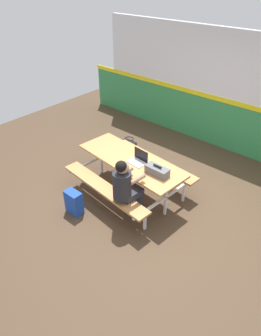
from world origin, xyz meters
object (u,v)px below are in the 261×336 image
object	(u,v)px
laptop_silver	(138,160)
backpack_dark	(74,202)
student_nearer	(126,186)
picnic_table_main	(130,167)
tote_bag_bright	(129,148)
toolbox_grey	(157,171)

from	to	relation	value
laptop_silver	backpack_dark	distance (m)	1.34
student_nearer	backpack_dark	bearing A→B (deg)	-149.12
picnic_table_main	backpack_dark	distance (m)	1.18
laptop_silver	tote_bag_bright	xyz separation A→B (m)	(-1.06, 0.96, -0.59)
student_nearer	tote_bag_bright	bearing A→B (deg)	129.79
student_nearer	laptop_silver	xyz separation A→B (m)	(-0.26, 0.62, 0.08)
student_nearer	toolbox_grey	world-z (taller)	student_nearer
toolbox_grey	laptop_silver	bearing A→B (deg)	170.31
student_nearer	tote_bag_bright	world-z (taller)	student_nearer
student_nearer	backpack_dark	xyz separation A→B (m)	(-0.78, -0.47, -0.49)
backpack_dark	picnic_table_main	bearing A→B (deg)	70.96
picnic_table_main	student_nearer	distance (m)	0.74
toolbox_grey	picnic_table_main	bearing A→B (deg)	174.77
laptop_silver	toolbox_grey	size ratio (longest dim) A/B	0.85
student_nearer	backpack_dark	size ratio (longest dim) A/B	2.74
laptop_silver	student_nearer	bearing A→B (deg)	-67.59
picnic_table_main	laptop_silver	size ratio (longest dim) A/B	6.36
student_nearer	tote_bag_bright	distance (m)	2.12
laptop_silver	toolbox_grey	xyz separation A→B (m)	(0.47, -0.08, 0.02)
student_nearer	tote_bag_bright	xyz separation A→B (m)	(-1.32, 1.58, -0.51)
backpack_dark	laptop_silver	bearing A→B (deg)	64.11
toolbox_grey	tote_bag_bright	xyz separation A→B (m)	(-1.53, 1.04, -0.62)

